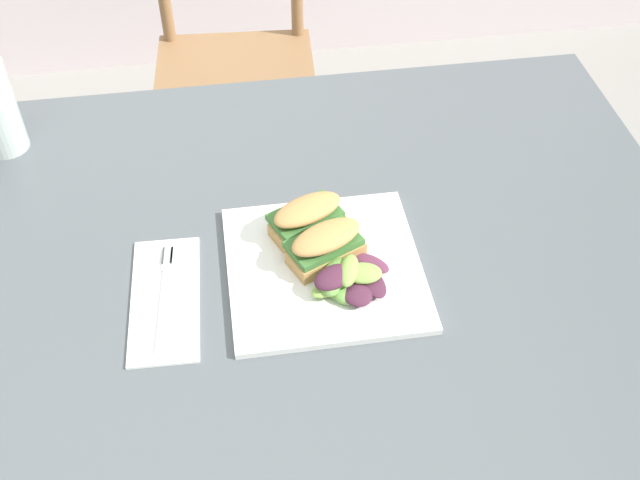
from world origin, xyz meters
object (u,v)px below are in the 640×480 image
object	(u,v)px
plate_lunch	(324,268)
sandwich_half_back	(307,217)
sandwich_half_front	(326,245)
fork_on_napkin	(166,288)
chair_wooden_far	(235,65)
dining_table	(248,337)

from	to	relation	value
plate_lunch	sandwich_half_back	distance (m)	0.08
sandwich_half_front	sandwich_half_back	bearing A→B (deg)	107.16
sandwich_half_front	fork_on_napkin	world-z (taller)	sandwich_half_front
chair_wooden_far	fork_on_napkin	size ratio (longest dim) A/B	4.68
dining_table	fork_on_napkin	bearing A→B (deg)	173.54
chair_wooden_far	plate_lunch	world-z (taller)	chair_wooden_far
sandwich_half_back	fork_on_napkin	bearing A→B (deg)	-160.00
chair_wooden_far	fork_on_napkin	distance (m)	1.05
sandwich_half_front	sandwich_half_back	world-z (taller)	same
dining_table	sandwich_half_back	xyz separation A→B (m)	(0.10, 0.09, 0.15)
fork_on_napkin	dining_table	bearing A→B (deg)	-6.46
sandwich_half_front	sandwich_half_back	xyz separation A→B (m)	(-0.02, 0.06, 0.00)
sandwich_half_front	sandwich_half_back	distance (m)	0.06
sandwich_half_back	plate_lunch	bearing A→B (deg)	-78.59
sandwich_half_front	fork_on_napkin	xyz separation A→B (m)	(-0.22, -0.02, -0.03)
chair_wooden_far	sandwich_half_back	world-z (taller)	chair_wooden_far
fork_on_napkin	sandwich_half_front	bearing A→B (deg)	4.40
dining_table	chair_wooden_far	xyz separation A→B (m)	(0.04, 1.01, -0.18)
dining_table	sandwich_half_back	bearing A→B (deg)	40.33
chair_wooden_far	sandwich_half_back	bearing A→B (deg)	-86.17
chair_wooden_far	plate_lunch	distance (m)	1.04
chair_wooden_far	sandwich_half_back	distance (m)	0.98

